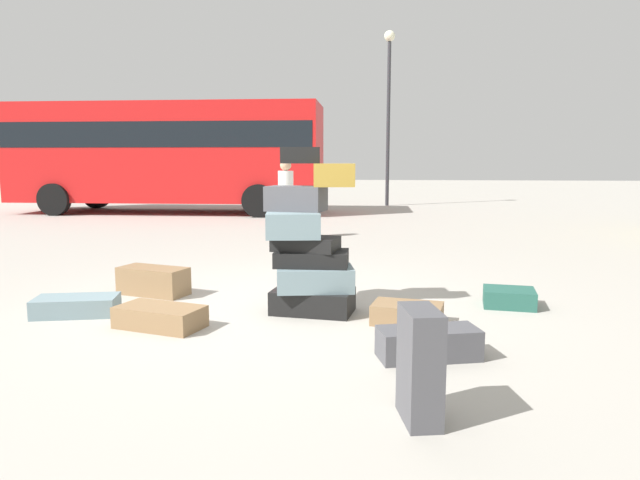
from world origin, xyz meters
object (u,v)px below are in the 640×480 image
at_px(suitcase_brown_left_side, 153,281).
at_px(suitcase_slate_behind_tower, 76,306).
at_px(suitcase_brown_foreground_near, 407,314).
at_px(lamp_post, 389,92).
at_px(suitcase_teal_foreground_far, 509,298).
at_px(suitcase_brown_white_trunk, 160,317).
at_px(suitcase_charcoal_right_side, 420,365).
at_px(parked_bus, 169,150).
at_px(suitcase_tower, 309,251).
at_px(person_bearded_onlooker, 286,192).
at_px(suitcase_charcoal_upright_blue, 428,343).

relative_size(suitcase_brown_left_side, suitcase_slate_behind_tower, 1.01).
xyz_separation_m(suitcase_slate_behind_tower, suitcase_brown_foreground_near, (3.27, 0.01, 0.00)).
relative_size(suitcase_brown_foreground_near, lamp_post, 0.11).
relative_size(suitcase_teal_foreground_far, suitcase_slate_behind_tower, 0.66).
height_order(suitcase_brown_left_side, suitcase_brown_white_trunk, suitcase_brown_left_side).
bearing_deg(suitcase_charcoal_right_side, parked_bus, 105.07).
bearing_deg(parked_bus, lamp_post, 25.61).
distance_m(suitcase_tower, suitcase_teal_foreground_far, 2.19).
bearing_deg(person_bearded_onlooker, suitcase_brown_left_side, -8.07).
distance_m(suitcase_brown_foreground_near, person_bearded_onlooker, 6.11).
distance_m(suitcase_slate_behind_tower, person_bearded_onlooker, 5.91).
bearing_deg(suitcase_charcoal_upright_blue, suitcase_charcoal_right_side, -112.52).
bearing_deg(suitcase_tower, suitcase_slate_behind_tower, -171.14).
bearing_deg(lamp_post, parked_bus, -154.01).
relative_size(parked_bus, lamp_post, 1.55).
xyz_separation_m(suitcase_brown_white_trunk, person_bearded_onlooker, (0.25, 6.05, 0.82)).
relative_size(suitcase_brown_left_side, suitcase_charcoal_upright_blue, 1.02).
distance_m(suitcase_brown_left_side, person_bearded_onlooker, 4.92).
bearing_deg(suitcase_tower, person_bearded_onlooker, 101.20).
xyz_separation_m(suitcase_tower, suitcase_brown_foreground_near, (0.97, -0.35, -0.53)).
bearing_deg(suitcase_brown_left_side, person_bearded_onlooker, 97.66).
bearing_deg(suitcase_slate_behind_tower, suitcase_brown_white_trunk, -31.01).
relative_size(suitcase_teal_foreground_far, suitcase_charcoal_upright_blue, 0.67).
xyz_separation_m(suitcase_brown_left_side, suitcase_brown_foreground_near, (2.84, -0.91, -0.06)).
xyz_separation_m(suitcase_tower, parked_bus, (-5.38, 10.77, 1.21)).
xyz_separation_m(suitcase_charcoal_upright_blue, parked_bus, (-6.46, 12.07, 1.71)).
height_order(suitcase_charcoal_upright_blue, suitcase_brown_foreground_near, suitcase_charcoal_upright_blue).
height_order(suitcase_brown_white_trunk, suitcase_brown_foreground_near, suitcase_brown_white_trunk).
relative_size(suitcase_brown_left_side, suitcase_brown_white_trunk, 1.01).
xyz_separation_m(suitcase_charcoal_upright_blue, suitcase_slate_behind_tower, (-3.38, 0.94, -0.03)).
distance_m(suitcase_charcoal_upright_blue, parked_bus, 13.79).
bearing_deg(lamp_post, suitcase_tower, -94.57).
bearing_deg(suitcase_brown_white_trunk, suitcase_charcoal_upright_blue, 2.01).
xyz_separation_m(suitcase_brown_foreground_near, lamp_post, (0.14, 14.29, 3.71)).
relative_size(suitcase_charcoal_upright_blue, parked_bus, 0.09).
xyz_separation_m(suitcase_charcoal_right_side, lamp_post, (0.19, 16.32, 3.47)).
height_order(suitcase_brown_foreground_near, lamp_post, lamp_post).
bearing_deg(parked_bus, suitcase_brown_white_trunk, -70.82).
bearing_deg(suitcase_brown_foreground_near, suitcase_charcoal_right_side, -79.26).
bearing_deg(suitcase_brown_left_side, suitcase_teal_foreground_far, 14.78).
bearing_deg(suitcase_slate_behind_tower, parked_bus, 93.02).
relative_size(suitcase_charcoal_upright_blue, suitcase_brown_white_trunk, 0.98).
bearing_deg(suitcase_charcoal_right_side, person_bearded_onlooker, 93.85).
bearing_deg(suitcase_brown_left_side, suitcase_charcoal_right_side, -29.36).
relative_size(suitcase_teal_foreground_far, parked_bus, 0.06).
bearing_deg(suitcase_brown_left_side, suitcase_tower, 0.33).
bearing_deg(suitcase_tower, suitcase_brown_white_trunk, -152.14).
height_order(suitcase_brown_foreground_near, parked_bus, parked_bus).
relative_size(suitcase_slate_behind_tower, person_bearded_onlooker, 0.51).
relative_size(suitcase_brown_white_trunk, suitcase_brown_foreground_near, 1.23).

